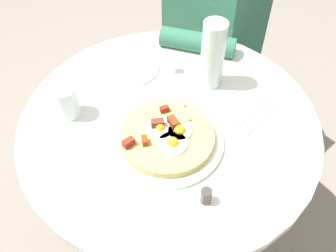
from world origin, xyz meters
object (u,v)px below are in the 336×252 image
(dining_table, at_px, (169,156))
(water_glass, at_px, (67,102))
(breakfast_pizza, at_px, (167,136))
(knife, at_px, (263,116))
(pepper_shaker, at_px, (206,196))
(bread_plate, at_px, (132,67))
(water_bottle, at_px, (213,55))
(salt_shaker, at_px, (172,65))
(pizza_plate, at_px, (167,140))
(person_seated, at_px, (209,56))
(fork, at_px, (252,110))

(dining_table, height_order, water_glass, water_glass)
(dining_table, bearing_deg, water_glass, 43.11)
(breakfast_pizza, xyz_separation_m, knife, (-0.12, -0.27, -0.02))
(pepper_shaker, bearing_deg, bread_plate, -18.80)
(dining_table, bearing_deg, water_bottle, -80.83)
(knife, xyz_separation_m, salt_shaker, (0.33, 0.06, 0.02))
(water_glass, relative_size, salt_shaker, 1.96)
(bread_plate, relative_size, knife, 1.02)
(dining_table, xyz_separation_m, water_glass, (0.21, 0.20, 0.23))
(dining_table, xyz_separation_m, pizza_plate, (-0.06, 0.06, 0.18))
(dining_table, height_order, person_seated, person_seated)
(breakfast_pizza, bearing_deg, bread_plate, -21.25)
(pepper_shaker, bearing_deg, water_glass, 10.59)
(knife, bearing_deg, pepper_shaker, 6.36)
(person_seated, relative_size, fork, 6.31)
(breakfast_pizza, height_order, water_glass, water_glass)
(fork, height_order, water_bottle, water_bottle)
(dining_table, bearing_deg, salt_shaker, -44.99)
(dining_table, relative_size, person_seated, 0.78)
(knife, bearing_deg, water_bottle, -96.47)
(fork, bearing_deg, knife, 90.00)
(fork, distance_m, water_bottle, 0.20)
(breakfast_pizza, xyz_separation_m, bread_plate, (0.31, -0.12, -0.02))
(knife, distance_m, water_bottle, 0.23)
(salt_shaker, bearing_deg, water_bottle, -156.13)
(pizza_plate, height_order, salt_shaker, salt_shaker)
(fork, relative_size, water_bottle, 0.81)
(pizza_plate, xyz_separation_m, water_bottle, (0.09, -0.26, 0.10))
(breakfast_pizza, distance_m, water_glass, 0.31)
(breakfast_pizza, distance_m, water_bottle, 0.29)
(breakfast_pizza, height_order, pepper_shaker, breakfast_pizza)
(dining_table, height_order, water_bottle, water_bottle)
(water_glass, distance_m, pepper_shaker, 0.48)
(fork, height_order, water_glass, water_glass)
(dining_table, relative_size, bread_plate, 4.78)
(person_seated, relative_size, pepper_shaker, 25.08)
(fork, bearing_deg, breakfast_pizza, -25.48)
(person_seated, bearing_deg, water_glass, 98.52)
(breakfast_pizza, distance_m, pepper_shaker, 0.21)
(pizza_plate, distance_m, bread_plate, 0.33)
(salt_shaker, bearing_deg, fork, -169.66)
(water_bottle, distance_m, salt_shaker, 0.16)
(knife, xyz_separation_m, water_bottle, (0.21, 0.01, 0.10))
(person_seated, distance_m, pizza_plate, 0.75)
(water_bottle, xyz_separation_m, pepper_shaker, (-0.29, 0.32, -0.09))
(knife, distance_m, water_glass, 0.57)
(dining_table, height_order, fork, fork)
(dining_table, bearing_deg, fork, -124.26)
(dining_table, xyz_separation_m, salt_shaker, (0.15, -0.15, 0.20))
(water_glass, relative_size, pepper_shaker, 2.24)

